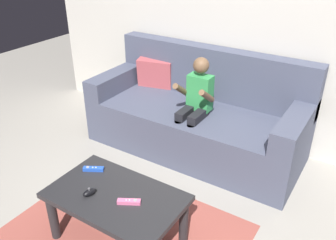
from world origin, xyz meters
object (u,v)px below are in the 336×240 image
(game_remote_blue_far_corner, at_px, (93,169))
(couch, at_px, (197,117))
(nunchuk_black, at_px, (90,192))
(game_remote_pink_near_edge, at_px, (129,202))
(coffee_table, at_px, (116,203))
(person_seated_on_couch, at_px, (195,104))

(game_remote_blue_far_corner, bearing_deg, couch, 82.44)
(nunchuk_black, bearing_deg, couch, 89.90)
(couch, relative_size, nunchuk_black, 19.43)
(game_remote_pink_near_edge, bearing_deg, game_remote_blue_far_corner, 162.07)
(couch, bearing_deg, coffee_table, -84.36)
(game_remote_pink_near_edge, height_order, nunchuk_black, nunchuk_black)
(coffee_table, relative_size, game_remote_blue_far_corner, 6.05)
(game_remote_pink_near_edge, bearing_deg, coffee_table, 171.35)
(nunchuk_black, relative_size, game_remote_blue_far_corner, 0.71)
(nunchuk_black, bearing_deg, coffee_table, 33.72)
(game_remote_pink_near_edge, xyz_separation_m, nunchuk_black, (-0.25, -0.07, 0.01))
(person_seated_on_couch, bearing_deg, coffee_table, -86.91)
(coffee_table, xyz_separation_m, game_remote_blue_far_corner, (-0.29, 0.11, 0.08))
(couch, distance_m, person_seated_on_couch, 0.29)
(person_seated_on_couch, distance_m, nunchuk_black, 1.22)
(couch, xyz_separation_m, coffee_table, (0.13, -1.31, 0.01))
(couch, bearing_deg, game_remote_blue_far_corner, -97.56)
(person_seated_on_couch, distance_m, coffee_table, 1.15)
(coffee_table, height_order, game_remote_blue_far_corner, game_remote_blue_far_corner)
(couch, relative_size, game_remote_pink_near_edge, 13.78)
(person_seated_on_couch, relative_size, coffee_table, 1.08)
(game_remote_pink_near_edge, distance_m, game_remote_blue_far_corner, 0.43)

